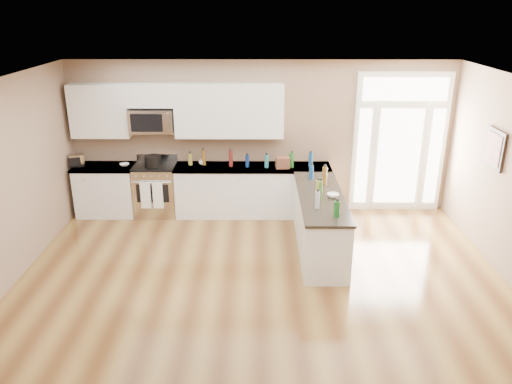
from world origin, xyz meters
TOP-DOWN VIEW (x-y plane):
  - ground at (0.00, 0.00)m, footprint 8.00×8.00m
  - room_shell at (0.00, 0.00)m, footprint 8.00×8.00m
  - back_cabinet_left at (-2.87, 3.69)m, footprint 1.10×0.66m
  - back_cabinet_right at (-0.16, 3.69)m, footprint 2.85×0.66m
  - peninsula_cabinet at (0.93, 2.24)m, footprint 0.69×2.32m
  - upper_cabinet_left at (-2.88, 3.83)m, footprint 1.04×0.33m
  - upper_cabinet_right at (-0.57, 3.83)m, footprint 1.94×0.33m
  - upper_cabinet_short at (-1.95, 3.83)m, footprint 0.82×0.33m
  - microwave at (-1.95, 3.80)m, footprint 0.78×0.41m
  - entry_door at (2.55, 3.95)m, footprint 1.70×0.10m
  - wall_art_near at (3.47, 2.20)m, footprint 0.05×0.58m
  - kitchen_range at (-1.95, 3.69)m, footprint 0.76×0.68m
  - stockpot at (-1.95, 3.59)m, footprint 0.37×0.37m
  - toaster_oven at (-3.35, 3.68)m, footprint 0.31×0.28m
  - cardboard_box at (0.39, 3.60)m, footprint 0.26×0.20m
  - bowl_left at (-2.50, 3.69)m, footprint 0.22×0.22m
  - bowl_peninsula at (1.10, 2.15)m, footprint 0.23×0.23m
  - cup_counter at (-1.09, 3.79)m, footprint 0.13×0.13m
  - counter_bottles at (0.33, 3.02)m, footprint 2.42×2.45m

SIDE VIEW (x-z plane):
  - ground at x=0.00m, z-range 0.00..0.00m
  - peninsula_cabinet at x=0.93m, z-range -0.04..0.90m
  - back_cabinet_right at x=-0.16m, z-range -0.03..0.91m
  - back_cabinet_left at x=-2.87m, z-range -0.03..0.91m
  - kitchen_range at x=-1.95m, z-range -0.06..1.02m
  - bowl_left at x=-2.50m, z-range 0.94..0.98m
  - bowl_peninsula at x=1.10m, z-range 0.94..1.00m
  - cup_counter at x=-1.09m, z-range 0.94..1.03m
  - cardboard_box at x=0.39m, z-range 0.94..1.14m
  - toaster_oven at x=-3.35m, z-range 0.94..1.16m
  - stockpot at x=-1.95m, z-range 0.95..1.18m
  - counter_bottles at x=0.33m, z-range 0.91..1.22m
  - entry_door at x=2.55m, z-range 0.00..2.60m
  - wall_art_near at x=3.47m, z-range 1.41..1.99m
  - room_shell at x=0.00m, z-range -2.29..5.71m
  - microwave at x=-1.95m, z-range 1.55..1.97m
  - upper_cabinet_left at x=-2.88m, z-range 1.45..2.40m
  - upper_cabinet_right at x=-0.57m, z-range 1.45..2.40m
  - upper_cabinet_short at x=-1.95m, z-range 2.00..2.40m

